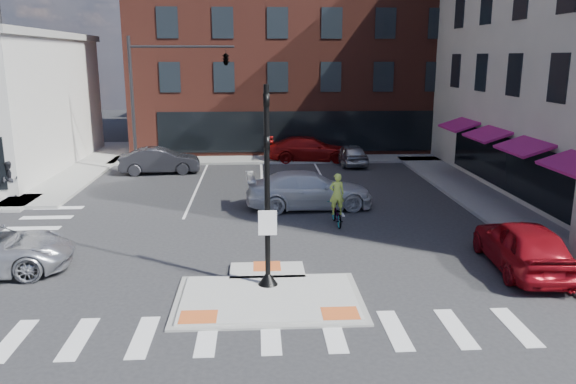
{
  "coord_description": "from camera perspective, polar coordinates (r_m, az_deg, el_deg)",
  "views": [
    {
      "loc": [
        -0.29,
        -15.51,
        6.86
      ],
      "look_at": [
        0.84,
        4.5,
        2.0
      ],
      "focal_mm": 35.0,
      "sensor_mm": 36.0,
      "label": 1
    }
  ],
  "objects": [
    {
      "name": "cyclist",
      "position": [
        23.41,
        4.96,
        -1.58
      ],
      "size": [
        0.71,
        1.77,
        2.2
      ],
      "rotation": [
        0.0,
        0.0,
        3.2
      ],
      "color": "#3F3F44",
      "rests_on": "ground"
    },
    {
      "name": "white_pickup",
      "position": [
        25.92,
        2.17,
        0.2
      ],
      "size": [
        5.96,
        2.71,
        1.69
      ],
      "primitive_type": "imported",
      "rotation": [
        0.0,
        0.0,
        1.63
      ],
      "color": "silver",
      "rests_on": "ground"
    },
    {
      "name": "signal_pole",
      "position": [
        16.53,
        -2.11,
        -2.19
      ],
      "size": [
        0.6,
        0.6,
        5.98
      ],
      "color": "black",
      "rests_on": "refuge_island"
    },
    {
      "name": "pedestrian_a",
      "position": [
        30.59,
        -26.38,
        1.21
      ],
      "size": [
        1.03,
        0.91,
        1.77
      ],
      "primitive_type": "imported",
      "rotation": [
        0.0,
        0.0,
        -0.32
      ],
      "color": "black",
      "rests_on": "sidewalk_nw"
    },
    {
      "name": "bg_car_dark",
      "position": [
        34.54,
        -12.88,
        3.13
      ],
      "size": [
        4.85,
        2.08,
        1.55
      ],
      "primitive_type": "imported",
      "rotation": [
        0.0,
        0.0,
        1.67
      ],
      "color": "#27272C",
      "rests_on": "ground"
    },
    {
      "name": "bg_car_silver",
      "position": [
        36.55,
        6.4,
        3.81
      ],
      "size": [
        1.89,
        4.13,
        1.37
      ],
      "primitive_type": "imported",
      "rotation": [
        0.0,
        0.0,
        3.21
      ],
      "color": "#A1A4A8",
      "rests_on": "ground"
    },
    {
      "name": "mast_arm_signal",
      "position": [
        33.67,
        -8.88,
        12.35
      ],
      "size": [
        6.1,
        2.24,
        8.0
      ],
      "color": "black",
      "rests_on": "ground"
    },
    {
      "name": "building_n",
      "position": [
        47.63,
        0.74,
        14.75
      ],
      "size": [
        24.4,
        18.4,
        15.5
      ],
      "color": "#502119",
      "rests_on": "ground"
    },
    {
      "name": "ground",
      "position": [
        16.96,
        -2.01,
        -10.23
      ],
      "size": [
        120.0,
        120.0,
        0.0
      ],
      "primitive_type": "plane",
      "color": "#28282B",
      "rests_on": "ground"
    },
    {
      "name": "sidewalk_e",
      "position": [
        28.63,
        19.65,
        -0.89
      ],
      "size": [
        3.0,
        24.0,
        0.15
      ],
      "primitive_type": "cube",
      "color": "gray",
      "rests_on": "ground"
    },
    {
      "name": "bg_car_red",
      "position": [
        37.67,
        2.19,
        4.38
      ],
      "size": [
        5.72,
        2.53,
        1.63
      ],
      "primitive_type": "imported",
      "rotation": [
        0.0,
        0.0,
        1.53
      ],
      "color": "maroon",
      "rests_on": "ground"
    },
    {
      "name": "building_far_right",
      "position": [
        70.14,
        4.48,
        12.88
      ],
      "size": [
        12.0,
        12.0,
        12.0
      ],
      "primitive_type": "cube",
      "color": "brown",
      "rests_on": "ground"
    },
    {
      "name": "sidewalk_n",
      "position": [
        38.26,
        1.74,
        3.4
      ],
      "size": [
        26.0,
        3.0,
        0.15
      ],
      "primitive_type": "cube",
      "color": "gray",
      "rests_on": "ground"
    },
    {
      "name": "red_sedan",
      "position": [
        19.97,
        22.75,
        -4.98
      ],
      "size": [
        2.36,
        5.13,
        1.7
      ],
      "primitive_type": "imported",
      "rotation": [
        0.0,
        0.0,
        3.07
      ],
      "color": "maroon",
      "rests_on": "ground"
    },
    {
      "name": "refuge_island",
      "position": [
        16.71,
        -1.99,
        -10.43
      ],
      "size": [
        5.4,
        4.65,
        0.13
      ],
      "color": "gray",
      "rests_on": "ground"
    },
    {
      "name": "building_far_left",
      "position": [
        67.64,
        -6.53,
        11.96
      ],
      "size": [
        10.0,
        12.0,
        10.0
      ],
      "primitive_type": "cube",
      "color": "slate",
      "rests_on": "ground"
    }
  ]
}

